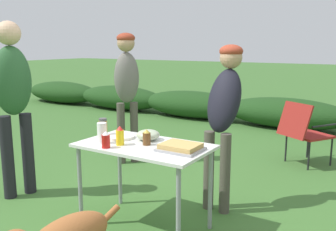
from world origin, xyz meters
name	(u,v)px	position (x,y,z in m)	size (l,w,h in m)	color
ground_plane	(145,226)	(0.00, 0.00, 0.00)	(60.00, 60.00, 0.00)	#3D6B2D
shrub_hedge	(286,113)	(0.00, 4.63, 0.29)	(14.40, 0.90, 0.57)	#1E4219
folding_table	(144,153)	(0.00, 0.00, 0.66)	(1.10, 0.64, 0.74)	silver
food_tray	(181,147)	(0.35, 0.00, 0.77)	(0.33, 0.27, 0.06)	#9E9EA3
plate_stack	(120,137)	(-0.31, 0.07, 0.75)	(0.25, 0.25, 0.02)	white
mixing_bowl	(148,135)	(-0.06, 0.14, 0.79)	(0.21, 0.21, 0.09)	#ADBC99
paper_cup_stack	(102,133)	(-0.33, -0.15, 0.83)	(0.08, 0.08, 0.18)	white
ketchup_bottle	(106,140)	(-0.20, -0.25, 0.81)	(0.07, 0.07, 0.14)	red
spice_jar	(103,128)	(-0.47, 0.03, 0.82)	(0.08, 0.08, 0.17)	#B2893D
mustard_bottle	(120,136)	(-0.16, -0.12, 0.82)	(0.07, 0.07, 0.16)	yellow
beer_bottle	(147,138)	(0.03, 0.00, 0.80)	(0.07, 0.07, 0.13)	brown
standing_person_with_beanie	(224,106)	(0.39, 0.74, 1.00)	(0.34, 0.46, 1.56)	#4C473D
standing_person_in_navy_coat	(127,81)	(-1.25, 1.37, 1.09)	(0.38, 0.40, 1.71)	#4C473D
standing_person_in_dark_puffer	(13,93)	(-1.53, -0.11, 1.08)	(0.37, 0.44, 1.79)	black
camp_chair_green_behind_table	(304,130)	(0.77, 2.49, 0.47)	(0.70, 0.74, 0.83)	maroon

